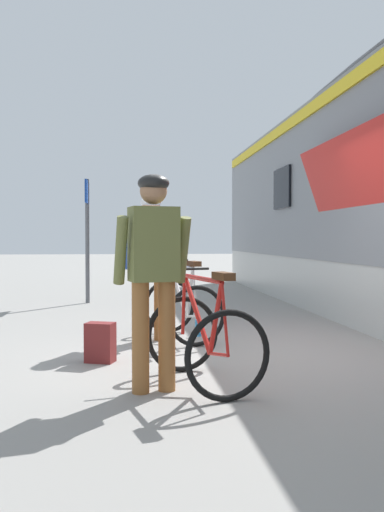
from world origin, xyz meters
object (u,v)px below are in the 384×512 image
platform_sign_post (87,219)px  cyclist_near_in_blue (151,254)px  bicycle_far_red (203,338)px  bicycle_near_white (182,307)px  cyclist_far_in_olive (154,262)px  water_bottle_near_the_bikes (198,328)px  backpack_on_platform (100,342)px

platform_sign_post → cyclist_near_in_blue: bearing=-75.6°
bicycle_far_red → cyclist_near_in_blue: bearing=99.5°
bicycle_near_white → bicycle_far_red: size_ratio=1.00×
cyclist_far_in_olive → cyclist_near_in_blue: bearing=88.2°
cyclist_near_in_blue → platform_sign_post: bearing=104.4°
cyclist_far_in_olive → platform_sign_post: (-0.99, 6.41, 0.57)m
cyclist_far_in_olive → water_bottle_near_the_bikes: cyclist_far_in_olive is taller
bicycle_near_white → water_bottle_near_the_bikes: size_ratio=5.74×
backpack_on_platform → water_bottle_near_the_bikes: (1.17, 1.37, -0.09)m
bicycle_near_white → bicycle_far_red: 2.18m
cyclist_far_in_olive → bicycle_near_white: size_ratio=1.46×
cyclist_far_in_olive → platform_sign_post: size_ratio=0.73×
cyclist_far_in_olive → bicycle_near_white: 2.45m
bicycle_near_white → water_bottle_near_the_bikes: bearing=40.8°
cyclist_far_in_olive → backpack_on_platform: 1.50m
water_bottle_near_the_bikes → platform_sign_post: bearing=113.2°
bicycle_near_white → bicycle_far_red: bearing=-90.8°
bicycle_far_red → backpack_on_platform: bearing=132.4°
bicycle_far_red → backpack_on_platform: 1.37m
cyclist_near_in_blue → water_bottle_near_the_bikes: (0.61, 0.24, -0.95)m
cyclist_near_in_blue → bicycle_far_red: 2.26m
cyclist_far_in_olive → backpack_on_platform: bearing=113.2°
bicycle_far_red → backpack_on_platform: (-0.91, 1.00, -0.20)m
water_bottle_near_the_bikes → platform_sign_post: size_ratio=0.09×
backpack_on_platform → bicycle_near_white: bearing=70.7°
bicycle_near_white → cyclist_near_in_blue: bearing=-173.3°
cyclist_near_in_blue → water_bottle_near_the_bikes: 1.15m
cyclist_far_in_olive → water_bottle_near_the_bikes: 2.77m
cyclist_near_in_blue → bicycle_far_red: (0.36, -2.13, -0.65)m
bicycle_near_white → backpack_on_platform: size_ratio=3.02×
bicycle_near_white → water_bottle_near_the_bikes: bicycle_near_white is taller
cyclist_near_in_blue → bicycle_near_white: bearing=6.7°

